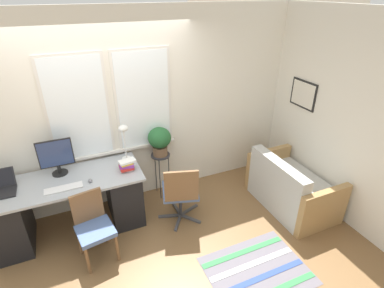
# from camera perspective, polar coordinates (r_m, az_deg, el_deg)

# --- Properties ---
(ground_plane) EXTENTS (14.00, 14.00, 0.00)m
(ground_plane) POSITION_cam_1_polar(r_m,az_deg,el_deg) (4.18, -12.33, -16.38)
(ground_plane) COLOR brown
(wall_back_with_window) EXTENTS (9.00, 0.12, 2.70)m
(wall_back_with_window) POSITION_cam_1_polar(r_m,az_deg,el_deg) (4.14, -16.64, 5.13)
(wall_back_with_window) COLOR white
(wall_back_with_window) RESTS_ON ground_plane
(wall_right_with_picture) EXTENTS (0.08, 9.00, 2.70)m
(wall_right_with_picture) POSITION_cam_1_polar(r_m,az_deg,el_deg) (4.67, 21.95, 6.76)
(wall_right_with_picture) COLOR white
(wall_right_with_picture) RESTS_ON ground_plane
(desk) EXTENTS (1.84, 0.74, 0.78)m
(desk) POSITION_cam_1_polar(r_m,az_deg,el_deg) (4.19, -22.22, -10.58)
(desk) COLOR #9EA3A8
(desk) RESTS_ON ground_plane
(laptop) EXTENTS (0.33, 0.32, 0.22)m
(laptop) POSITION_cam_1_polar(r_m,az_deg,el_deg) (4.09, -32.77, -7.12)
(laptop) COLOR black
(laptop) RESTS_ON desk
(monitor) EXTENTS (0.41, 0.19, 0.47)m
(monitor) POSITION_cam_1_polar(r_m,az_deg,el_deg) (4.02, -24.46, -2.16)
(monitor) COLOR black
(monitor) RESTS_ON desk
(keyboard) EXTENTS (0.42, 0.13, 0.02)m
(keyboard) POSITION_cam_1_polar(r_m,az_deg,el_deg) (3.82, -23.25, -7.78)
(keyboard) COLOR silver
(keyboard) RESTS_ON desk
(mouse) EXTENTS (0.04, 0.07, 0.04)m
(mouse) POSITION_cam_1_polar(r_m,az_deg,el_deg) (3.83, -18.84, -6.61)
(mouse) COLOR slate
(mouse) RESTS_ON desk
(desk_lamp) EXTENTS (0.13, 0.13, 0.50)m
(desk_lamp) POSITION_cam_1_polar(r_m,az_deg,el_deg) (4.02, -12.89, 2.01)
(desk_lamp) COLOR white
(desk_lamp) RESTS_ON desk
(book_stack) EXTENTS (0.23, 0.18, 0.14)m
(book_stack) POSITION_cam_1_polar(r_m,az_deg,el_deg) (3.92, -12.37, -3.91)
(book_stack) COLOR white
(book_stack) RESTS_ON desk
(desk_chair_wooden) EXTENTS (0.45, 0.46, 0.82)m
(desk_chair_wooden) POSITION_cam_1_polar(r_m,az_deg,el_deg) (3.73, -18.28, -14.51)
(desk_chair_wooden) COLOR brown
(desk_chair_wooden) RESTS_ON ground_plane
(office_chair_swivel) EXTENTS (0.61, 0.62, 0.89)m
(office_chair_swivel) POSITION_cam_1_polar(r_m,az_deg,el_deg) (4.00, -2.19, -9.11)
(office_chair_swivel) COLOR #47474C
(office_chair_swivel) RESTS_ON ground_plane
(couch_loveseat) EXTENTS (0.77, 1.25, 0.79)m
(couch_loveseat) POSITION_cam_1_polar(r_m,az_deg,el_deg) (4.59, 18.15, -8.12)
(couch_loveseat) COLOR beige
(couch_loveseat) RESTS_ON ground_plane
(plant_stand) EXTENTS (0.28, 0.28, 0.70)m
(plant_stand) POSITION_cam_1_polar(r_m,az_deg,el_deg) (4.43, -5.98, -2.91)
(plant_stand) COLOR #333338
(plant_stand) RESTS_ON ground_plane
(potted_plant) EXTENTS (0.33, 0.33, 0.42)m
(potted_plant) POSITION_cam_1_polar(r_m,az_deg,el_deg) (4.28, -6.19, 0.82)
(potted_plant) COLOR brown
(potted_plant) RESTS_ON plant_stand
(floor_rug_striped) EXTENTS (1.12, 0.88, 0.01)m
(floor_rug_striped) POSITION_cam_1_polar(r_m,az_deg,el_deg) (3.77, 12.31, -22.48)
(floor_rug_striped) COLOR slate
(floor_rug_striped) RESTS_ON ground_plane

